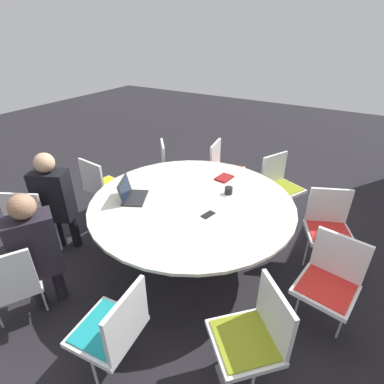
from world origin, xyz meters
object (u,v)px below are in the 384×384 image
at_px(chair_8, 172,165).
at_px(laptop, 131,194).
at_px(chair_7, 223,166).
at_px(chair_4, 330,278).
at_px(chair_5, 329,224).
at_px(cell_phone, 208,215).
at_px(chair_2, 114,327).
at_px(chair_6, 280,182).
at_px(coffee_cup, 229,190).
at_px(chair_3, 254,333).
at_px(chair_0, 33,216).
at_px(person_0, 54,197).
at_px(person_1, 35,247).
at_px(chair_1, 9,282).
at_px(spiral_notebook, 224,178).
at_px(chair_9, 102,184).

relative_size(chair_8, laptop, 2.17).
bearing_deg(chair_7, chair_8, -71.96).
xyz_separation_m(chair_4, chair_5, (-0.79, -0.14, 0.00)).
relative_size(chair_8, cell_phone, 5.62).
bearing_deg(chair_2, chair_6, -13.17).
xyz_separation_m(chair_4, coffee_cup, (-0.48, -1.14, 0.26)).
bearing_deg(chair_2, chair_3, -67.59).
bearing_deg(chair_0, laptop, 3.60).
relative_size(chair_3, laptop, 2.17).
distance_m(person_0, laptop, 0.84).
distance_m(chair_0, person_1, 0.89).
height_order(chair_6, cell_phone, chair_6).
bearing_deg(chair_1, chair_7, 20.12).
bearing_deg(chair_8, chair_1, -36.23).
bearing_deg(person_1, chair_2, -67.74).
xyz_separation_m(spiral_notebook, cell_phone, (0.77, 0.20, -0.01)).
relative_size(chair_7, person_0, 0.71).
xyz_separation_m(person_0, person_1, (0.61, 0.57, 0.00)).
bearing_deg(spiral_notebook, laptop, -34.66).
height_order(chair_8, cell_phone, chair_8).
distance_m(chair_7, coffee_cup, 1.22).
height_order(chair_4, chair_8, same).
xyz_separation_m(person_0, coffee_cup, (-0.98, 1.57, 0.06)).
bearing_deg(chair_1, coffee_cup, 0.11).
bearing_deg(person_0, person_1, -73.97).
xyz_separation_m(chair_1, cell_phone, (-1.36, 1.05, 0.22)).
relative_size(chair_0, chair_2, 1.00).
relative_size(chair_6, laptop, 2.17).
distance_m(chair_2, chair_5, 2.27).
height_order(chair_0, chair_1, same).
relative_size(chair_8, coffee_cup, 10.18).
relative_size(chair_5, spiral_notebook, 3.76).
height_order(chair_3, person_0, person_0).
relative_size(chair_2, chair_7, 1.00).
xyz_separation_m(chair_7, coffee_cup, (1.05, 0.55, 0.26)).
relative_size(chair_1, chair_8, 1.00).
bearing_deg(cell_phone, laptop, -80.67).
height_order(chair_9, cell_phone, chair_9).
relative_size(chair_5, person_0, 0.71).
bearing_deg(chair_0, coffee_cup, 6.53).
bearing_deg(cell_phone, chair_2, -2.36).
xyz_separation_m(person_0, laptop, (-0.37, 0.75, 0.08)).
bearing_deg(chair_2, laptop, 29.04).
bearing_deg(chair_6, chair_0, -17.97).
bearing_deg(chair_1, chair_9, 50.88).
height_order(chair_0, spiral_notebook, chair_0).
xyz_separation_m(chair_1, chair_9, (-1.60, -0.62, 0.00)).
relative_size(chair_6, person_1, 0.71).
xyz_separation_m(chair_3, chair_9, (-1.02, -2.45, 0.00)).
height_order(chair_0, laptop, laptop).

